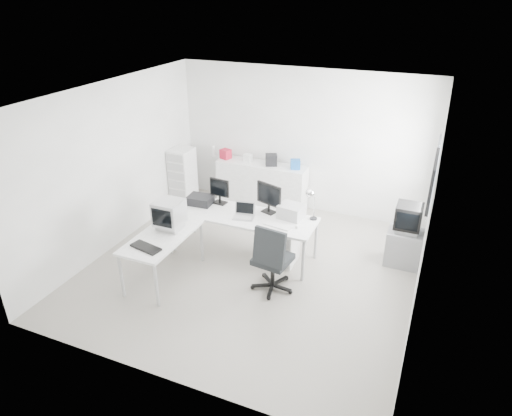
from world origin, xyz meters
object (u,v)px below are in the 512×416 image
at_px(crt_tv, 408,219).
at_px(drawer_pedestal, 284,246).
at_px(main_desk, 244,235).
at_px(laser_printer, 291,211).
at_px(filing_cabinet, 183,177).
at_px(lcd_monitor_small, 220,191).
at_px(office_chair, 273,256).
at_px(side_desk, 164,257).
at_px(tv_cabinet, 403,247).
at_px(sideboard, 262,185).
at_px(crt_monitor, 169,214).
at_px(inkjet_printer, 200,200).
at_px(laptop, 243,211).
at_px(lcd_monitor_large, 269,199).

bearing_deg(crt_tv, drawer_pedestal, -158.89).
bearing_deg(drawer_pedestal, main_desk, -175.91).
xyz_separation_m(laser_printer, filing_cabinet, (-2.74, 1.17, -0.27)).
distance_m(lcd_monitor_small, office_chair, 1.71).
xyz_separation_m(side_desk, crt_tv, (3.36, 1.85, 0.45)).
relative_size(lcd_monitor_small, laser_printer, 1.19).
bearing_deg(office_chair, tv_cabinet, 47.91).
bearing_deg(crt_tv, office_chair, -139.56).
bearing_deg(lcd_monitor_small, sideboard, 91.43).
distance_m(lcd_monitor_small, crt_monitor, 1.14).
xyz_separation_m(crt_monitor, crt_tv, (3.36, 1.60, -0.18)).
bearing_deg(laser_printer, sideboard, 134.35).
height_order(side_desk, crt_tv, crt_tv).
relative_size(inkjet_printer, laptop, 1.09).
bearing_deg(crt_tv, side_desk, -151.18).
height_order(tv_cabinet, sideboard, sideboard).
distance_m(laser_printer, filing_cabinet, 2.99).
relative_size(crt_monitor, sideboard, 0.27).
height_order(lcd_monitor_large, crt_monitor, crt_monitor).
distance_m(drawer_pedestal, office_chair, 0.81).
xyz_separation_m(main_desk, crt_tv, (2.51, 0.75, 0.45)).
height_order(lcd_monitor_large, crt_tv, lcd_monitor_large).
bearing_deg(main_desk, laptop, -63.43).
xyz_separation_m(laptop, laser_printer, (0.70, 0.32, -0.01)).
relative_size(main_desk, laptop, 6.37).
height_order(side_desk, inkjet_printer, inkjet_printer).
xyz_separation_m(main_desk, office_chair, (0.79, -0.71, 0.19)).
distance_m(laser_printer, office_chair, 0.98).
xyz_separation_m(office_chair, tv_cabinet, (1.72, 1.46, -0.26)).
xyz_separation_m(lcd_monitor_large, laptop, (-0.30, -0.35, -0.13)).
bearing_deg(main_desk, sideboard, 103.12).
bearing_deg(main_desk, laser_printer, 16.35).
relative_size(drawer_pedestal, sideboard, 0.33).
height_order(main_desk, laptop, laptop).
height_order(side_desk, tv_cabinet, side_desk).
height_order(inkjet_printer, sideboard, sideboard).
bearing_deg(drawer_pedestal, sideboard, 121.84).
xyz_separation_m(lcd_monitor_small, laptop, (0.60, -0.35, -0.10)).
height_order(office_chair, sideboard, office_chair).
bearing_deg(inkjet_printer, drawer_pedestal, -5.77).
xyz_separation_m(lcd_monitor_small, filing_cabinet, (-1.44, 1.14, -0.39)).
relative_size(tv_cabinet, filing_cabinet, 0.51).
distance_m(side_desk, laser_printer, 2.13).
distance_m(drawer_pedestal, lcd_monitor_small, 1.43).
distance_m(drawer_pedestal, lcd_monitor_large, 0.81).
bearing_deg(sideboard, laser_printer, -54.46).
distance_m(lcd_monitor_large, tv_cabinet, 2.33).
relative_size(drawer_pedestal, inkjet_printer, 1.47).
bearing_deg(office_chair, crt_tv, 47.91).
xyz_separation_m(main_desk, tv_cabinet, (2.51, 0.75, -0.08)).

